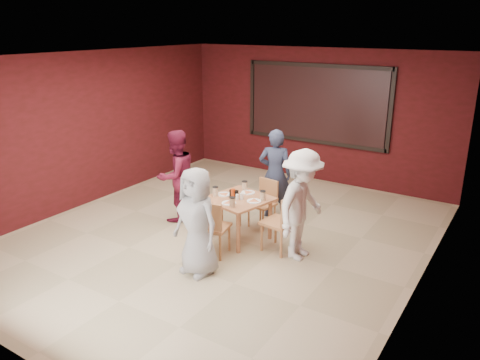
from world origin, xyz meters
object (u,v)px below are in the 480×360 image
Objects in this scene: dining_table at (239,203)px; diner_front at (197,222)px; diner_right at (302,205)px; chair_left at (204,198)px; chair_right at (283,220)px; diner_left at (176,176)px; diner_back at (275,174)px; chair_back at (264,200)px; chair_front at (212,225)px.

diner_front is at bearing -84.86° from dining_table.
diner_right is (1.09, -0.03, 0.20)m from dining_table.
chair_left is 1.56m from chair_right.
chair_left is 0.54× the size of diner_right.
diner_left reaches higher than chair_right.
chair_right is at bearing 104.23° from diner_back.
diner_left reaches higher than diner_front.
dining_table is 1.13m from diner_back.
chair_left is 1.31m from diner_back.
diner_front is 1.52m from diner_right.
chair_back is at bearing 34.13° from chair_left.
chair_front is (-0.01, -0.71, -0.12)m from dining_table.
dining_table is 1.31× the size of chair_back.
chair_back is at bearing 56.97° from diner_right.
dining_table is 1.20m from diner_front.
diner_right reaches higher than chair_left.
chair_back is 1.89m from diner_front.
diner_back is (-0.07, 2.30, 0.04)m from diner_front.
diner_back is (0.79, 1.00, 0.29)m from chair_left.
diner_right reaches higher than chair_front.
dining_table is 0.77m from chair_left.
diner_right is (0.98, 1.16, 0.06)m from diner_front.
chair_right reaches higher than dining_table.
dining_table is 0.64× the size of diner_right.
dining_table is 1.10m from diner_right.
diner_front reaches higher than dining_table.
dining_table is 0.70× the size of diner_front.
chair_back is 0.53× the size of diner_front.
diner_left is at bearing -156.98° from chair_back.
diner_front is (-0.69, -1.16, 0.23)m from chair_right.
diner_left is (-1.32, 0.09, 0.18)m from dining_table.
diner_right is at bearing -35.10° from chair_back.
chair_back is 1.55m from diner_left.
diner_right is at bearing 58.96° from diner_front.
dining_table is 0.72m from chair_front.
diner_front is at bearing 72.22° from diner_back.
diner_back is at bearing 101.00° from diner_front.
chair_back is 0.50× the size of diner_back.
chair_front is 0.55× the size of diner_back.
dining_table is at bearing -8.56° from chair_left.
dining_table is at bearing 104.29° from diner_front.
chair_back is at bearing 76.15° from diner_back.
diner_front is 0.95× the size of diner_back.
chair_front is at bearing -47.57° from chair_left.
diner_back is at bearing 88.31° from dining_table.
chair_right is (0.72, -0.71, 0.07)m from chair_back.
diner_right is (1.01, -0.71, 0.36)m from chair_back.
chair_left is 0.55× the size of diner_left.
chair_front is 0.58× the size of diner_front.
chair_front is 1.84m from diner_back.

